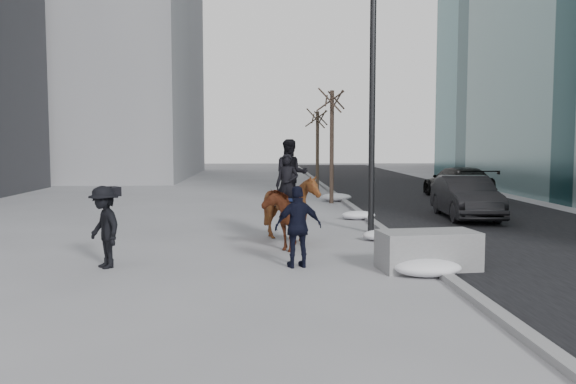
{
  "coord_description": "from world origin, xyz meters",
  "views": [
    {
      "loc": [
        -0.6,
        -13.13,
        2.71
      ],
      "look_at": [
        0.0,
        1.2,
        1.5
      ],
      "focal_mm": 38.0,
      "sensor_mm": 36.0,
      "label": 1
    }
  ],
  "objects_px": {
    "mounted_left": "(287,213)",
    "mounted_right": "(291,200)",
    "car_near": "(466,197)",
    "planter": "(428,250)"
  },
  "relations": [
    {
      "from": "planter",
      "to": "car_near",
      "type": "height_order",
      "value": "car_near"
    },
    {
      "from": "mounted_right",
      "to": "planter",
      "type": "bearing_deg",
      "value": -55.19
    },
    {
      "from": "car_near",
      "to": "mounted_left",
      "type": "bearing_deg",
      "value": -135.72
    },
    {
      "from": "mounted_left",
      "to": "mounted_right",
      "type": "height_order",
      "value": "mounted_right"
    },
    {
      "from": "mounted_left",
      "to": "mounted_right",
      "type": "relative_size",
      "value": 0.87
    },
    {
      "from": "planter",
      "to": "mounted_right",
      "type": "relative_size",
      "value": 0.74
    },
    {
      "from": "planter",
      "to": "mounted_left",
      "type": "bearing_deg",
      "value": 135.79
    },
    {
      "from": "planter",
      "to": "mounted_right",
      "type": "bearing_deg",
      "value": 124.81
    },
    {
      "from": "mounted_left",
      "to": "mounted_right",
      "type": "xyz_separation_m",
      "value": [
        0.15,
        1.11,
        0.22
      ]
    },
    {
      "from": "car_near",
      "to": "mounted_right",
      "type": "relative_size",
      "value": 1.64
    }
  ]
}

